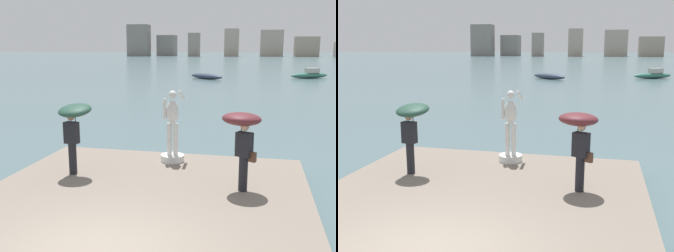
% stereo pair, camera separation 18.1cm
% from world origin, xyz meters
% --- Properties ---
extents(ground_plane, '(400.00, 400.00, 0.00)m').
position_xyz_m(ground_plane, '(0.00, 40.00, 0.00)').
color(ground_plane, '#4C666B').
extents(pier, '(7.98, 9.90, 0.40)m').
position_xyz_m(pier, '(0.00, 1.95, 0.20)').
color(pier, slate).
rests_on(pier, ground).
extents(statue_white_figure, '(0.73, 0.93, 2.24)m').
position_xyz_m(statue_white_figure, '(0.10, 5.95, 1.22)').
color(statue_white_figure, silver).
rests_on(statue_white_figure, pier).
extents(onlooker_left, '(1.07, 1.09, 2.03)m').
position_xyz_m(onlooker_left, '(-2.27, 4.12, 1.93)').
color(onlooker_left, black).
rests_on(onlooker_left, pier).
extents(onlooker_right, '(1.29, 1.30, 1.97)m').
position_xyz_m(onlooker_right, '(2.28, 3.87, 1.95)').
color(onlooker_right, black).
rests_on(onlooker_right, pier).
extents(boat_near, '(4.96, 3.22, 1.24)m').
position_xyz_m(boat_near, '(8.72, 46.04, 0.45)').
color(boat_near, '#336B5B').
rests_on(boat_near, ground).
extents(boat_mid, '(4.70, 3.89, 0.66)m').
position_xyz_m(boat_mid, '(-3.52, 42.22, 0.33)').
color(boat_mid, '#2D384C').
rests_on(boat_mid, ground).
extents(distant_skyline, '(96.90, 14.33, 11.94)m').
position_xyz_m(distant_skyline, '(-4.42, 149.70, 4.73)').
color(distant_skyline, gray).
rests_on(distant_skyline, ground).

